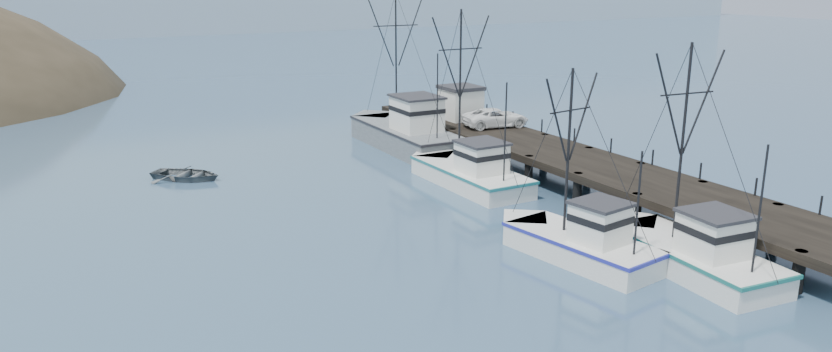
{
  "coord_description": "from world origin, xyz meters",
  "views": [
    {
      "loc": [
        -18.28,
        -22.96,
        13.94
      ],
      "look_at": [
        1.39,
        13.52,
        2.5
      ],
      "focal_mm": 32.0,
      "sensor_mm": 36.0,
      "label": 1
    }
  ],
  "objects": [
    {
      "name": "trawler_mid",
      "position": [
        5.42,
        3.96,
        0.82
      ],
      "size": [
        4.52,
        9.77,
        9.84
      ],
      "color": "silver",
      "rests_on": "ground"
    },
    {
      "name": "pickup_truck",
      "position": [
        14.87,
        25.14,
        2.74
      ],
      "size": [
        5.63,
        3.22,
        1.48
      ],
      "primitive_type": "imported",
      "rotation": [
        0.0,
        0.0,
        1.42
      ],
      "color": "white",
      "rests_on": "pier"
    },
    {
      "name": "trawler_near",
      "position": [
        9.3,
        0.41,
        0.82
      ],
      "size": [
        4.32,
        11.01,
        11.16
      ],
      "color": "silver",
      "rests_on": "ground"
    },
    {
      "name": "ground",
      "position": [
        0.0,
        0.0,
        0.0
      ],
      "size": [
        400.0,
        400.0,
        0.0
      ],
      "primitive_type": "plane",
      "color": "#304D6B",
      "rests_on": "ground"
    },
    {
      "name": "motorboat",
      "position": [
        -8.79,
        28.35,
        0.0
      ],
      "size": [
        6.03,
        5.93,
        1.02
      ],
      "primitive_type": "imported",
      "rotation": [
        0.0,
        0.0,
        0.83
      ],
      "color": "#505659",
      "rests_on": "ground"
    },
    {
      "name": "pier",
      "position": [
        14.0,
        16.0,
        1.69
      ],
      "size": [
        6.0,
        44.0,
        2.0
      ],
      "color": "black",
      "rests_on": "ground"
    },
    {
      "name": "work_vessel",
      "position": [
        9.06,
        29.68,
        1.23
      ],
      "size": [
        4.59,
        15.12,
        12.76
      ],
      "color": "slate",
      "rests_on": "ground"
    },
    {
      "name": "trawler_far",
      "position": [
        7.78,
        18.0,
        0.82
      ],
      "size": [
        4.0,
        11.72,
        11.96
      ],
      "color": "silver",
      "rests_on": "ground"
    },
    {
      "name": "pier_shed",
      "position": [
        14.13,
        29.29,
        3.42
      ],
      "size": [
        3.0,
        3.2,
        2.8
      ],
      "color": "silver",
      "rests_on": "pier"
    },
    {
      "name": "distant_ridge",
      "position": [
        10.0,
        170.0,
        0.0
      ],
      "size": [
        360.0,
        40.0,
        26.0
      ],
      "primitive_type": "cube",
      "color": "#9EB2C6",
      "rests_on": "ground"
    }
  ]
}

